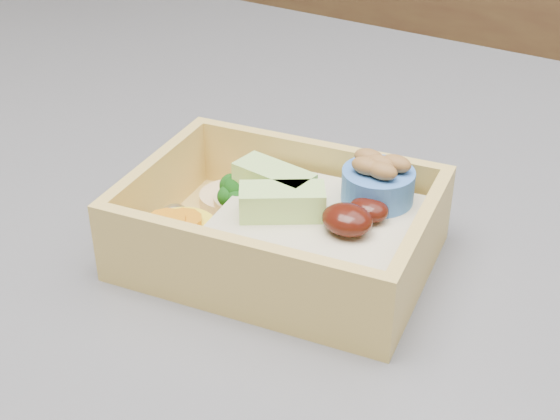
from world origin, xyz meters
The scene contains 1 object.
bento_box centered at (0.07, -0.11, 0.94)m, with size 0.19×0.15×0.07m.
Camera 1 is at (0.27, -0.44, 1.20)m, focal length 50.00 mm.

